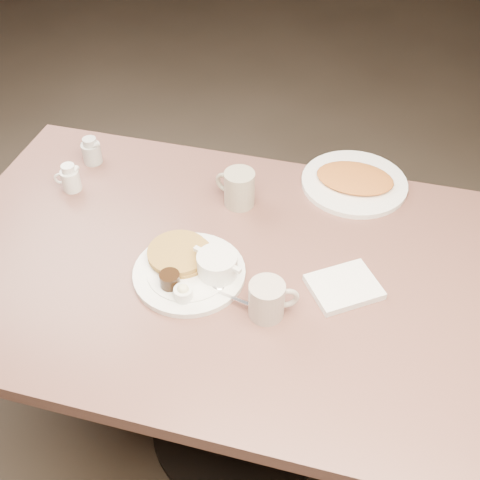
% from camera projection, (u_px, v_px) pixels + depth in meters
% --- Properties ---
extents(diner_table, '(1.50, 0.90, 0.75)m').
position_uv_depth(diner_table, '(238.00, 312.00, 1.55)').
color(diner_table, '#84564C').
rests_on(diner_table, ground).
extents(main_plate, '(0.35, 0.34, 0.07)m').
position_uv_depth(main_plate, '(193.00, 267.00, 1.40)').
color(main_plate, white).
rests_on(main_plate, diner_table).
extents(coffee_mug_near, '(0.12, 0.10, 0.09)m').
position_uv_depth(coffee_mug_near, '(268.00, 299.00, 1.29)').
color(coffee_mug_near, beige).
rests_on(coffee_mug_near, diner_table).
extents(napkin, '(0.20, 0.19, 0.02)m').
position_uv_depth(napkin, '(344.00, 287.00, 1.37)').
color(napkin, white).
rests_on(napkin, diner_table).
extents(coffee_mug_far, '(0.13, 0.10, 0.10)m').
position_uv_depth(coffee_mug_far, '(238.00, 188.00, 1.57)').
color(coffee_mug_far, '#B0A893').
rests_on(coffee_mug_far, diner_table).
extents(creamer_left, '(0.08, 0.06, 0.08)m').
position_uv_depth(creamer_left, '(70.00, 178.00, 1.62)').
color(creamer_left, white).
rests_on(creamer_left, diner_table).
extents(creamer_right, '(0.08, 0.06, 0.08)m').
position_uv_depth(creamer_right, '(91.00, 151.00, 1.72)').
color(creamer_right, beige).
rests_on(creamer_right, diner_table).
extents(hash_plate, '(0.30, 0.30, 0.04)m').
position_uv_depth(hash_plate, '(354.00, 181.00, 1.65)').
color(hash_plate, white).
rests_on(hash_plate, diner_table).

